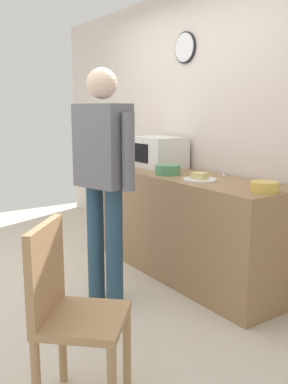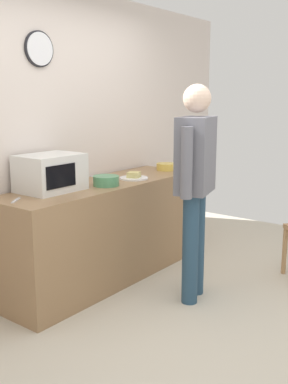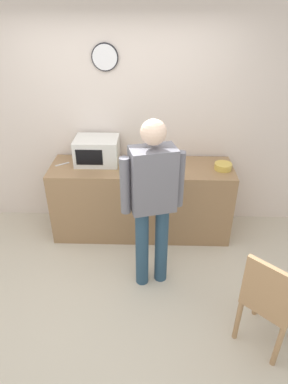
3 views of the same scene
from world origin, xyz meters
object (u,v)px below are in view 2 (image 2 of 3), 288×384
object	(u,v)px
fork_utensil	(99,176)
cereal_bowl	(106,181)
person_standing	(195,177)
spoon_utensil	(16,200)
salad_bowl	(166,167)
microwave	(50,173)
sandwich_plate	(134,177)

from	to	relation	value
fork_utensil	cereal_bowl	bearing A→B (deg)	-129.64
fork_utensil	person_standing	world-z (taller)	person_standing
fork_utensil	spoon_utensil	xyz separation A→B (m)	(-1.15, -0.23, 0.00)
salad_bowl	spoon_utensil	world-z (taller)	salad_bowl
salad_bowl	fork_utensil	size ratio (longest dim) A/B	1.15
salad_bowl	cereal_bowl	bearing A→B (deg)	-175.88
microwave	fork_utensil	distance (m)	0.77
microwave	sandwich_plate	distance (m)	0.87
microwave	cereal_bowl	xyz separation A→B (m)	(0.43, -0.21, -0.11)
cereal_bowl	fork_utensil	bearing A→B (deg)	50.36
microwave	sandwich_plate	xyz separation A→B (m)	(0.84, -0.20, -0.13)
person_standing	sandwich_plate	bearing A→B (deg)	76.48
salad_bowl	person_standing	bearing A→B (deg)	-133.65
cereal_bowl	fork_utensil	xyz separation A→B (m)	(0.31, 0.37, -0.04)
salad_bowl	sandwich_plate	bearing A→B (deg)	-174.57
microwave	sandwich_plate	size ratio (longest dim) A/B	1.85
salad_bowl	fork_utensil	world-z (taller)	salad_bowl
microwave	cereal_bowl	bearing A→B (deg)	-26.29
microwave	fork_utensil	size ratio (longest dim) A/B	2.94
sandwich_plate	salad_bowl	xyz separation A→B (m)	(0.61, 0.06, 0.02)
spoon_utensil	person_standing	world-z (taller)	person_standing
sandwich_plate	cereal_bowl	size ratio (longest dim) A/B	1.19
salad_bowl	person_standing	size ratio (longest dim) A/B	0.11
sandwich_plate	cereal_bowl	xyz separation A→B (m)	(-0.41, -0.02, 0.02)
fork_utensil	spoon_utensil	size ratio (longest dim) A/B	1.00
cereal_bowl	spoon_utensil	world-z (taller)	cereal_bowl
sandwich_plate	cereal_bowl	bearing A→B (deg)	-177.84
microwave	fork_utensil	world-z (taller)	microwave
sandwich_plate	spoon_utensil	size ratio (longest dim) A/B	1.59
cereal_bowl	spoon_utensil	xyz separation A→B (m)	(-0.84, 0.14, -0.04)
microwave	cereal_bowl	size ratio (longest dim) A/B	2.21
fork_utensil	spoon_utensil	world-z (taller)	same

